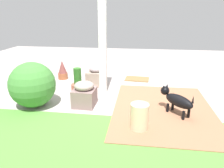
% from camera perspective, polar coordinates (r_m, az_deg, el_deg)
% --- Properties ---
extents(ground_plane, '(12.00, 12.00, 0.00)m').
position_cam_1_polar(ground_plane, '(4.60, 2.68, -2.95)').
color(ground_plane, '#ADA29D').
extents(brick_path, '(1.80, 2.40, 0.02)m').
position_cam_1_polar(brick_path, '(4.04, 13.60, -6.57)').
color(brick_path, '#A16A4B').
rests_on(brick_path, ground).
extents(porch_pillar, '(0.15, 0.15, 2.56)m').
position_cam_1_polar(porch_pillar, '(4.38, -2.56, 13.27)').
color(porch_pillar, white).
rests_on(porch_pillar, ground).
extents(stone_planter_nearest, '(0.44, 0.41, 0.48)m').
position_cam_1_polar(stone_planter_nearest, '(5.13, -4.30, 2.02)').
color(stone_planter_nearest, tan).
rests_on(stone_planter_nearest, ground).
extents(stone_planter_mid, '(0.42, 0.44, 0.49)m').
position_cam_1_polar(stone_planter_mid, '(4.04, -7.46, -2.68)').
color(stone_planter_mid, gray).
rests_on(stone_planter_mid, ground).
extents(round_shrub, '(0.85, 0.85, 0.85)m').
position_cam_1_polar(round_shrub, '(4.19, -20.70, -0.20)').
color(round_shrub, '#448739').
rests_on(round_shrub, ground).
extents(terracotta_pot_tall, '(0.31, 0.31, 0.55)m').
position_cam_1_polar(terracotta_pot_tall, '(4.77, -9.20, 0.12)').
color(terracotta_pot_tall, '#B05946').
rests_on(terracotta_pot_tall, ground).
extents(terracotta_pot_spiky, '(0.25, 0.25, 0.50)m').
position_cam_1_polar(terracotta_pot_spiky, '(5.77, -13.22, 3.63)').
color(terracotta_pot_spiky, '#A45937').
rests_on(terracotta_pot_spiky, ground).
extents(terracotta_pot_broad, '(0.42, 0.42, 0.46)m').
position_cam_1_polar(terracotta_pot_broad, '(5.36, -18.46, 2.28)').
color(terracotta_pot_broad, '#A84D31').
rests_on(terracotta_pot_broad, ground).
extents(dog, '(0.55, 0.61, 0.48)m').
position_cam_1_polar(dog, '(3.81, 17.07, -4.10)').
color(dog, black).
rests_on(dog, ground).
extents(ceramic_urn, '(0.28, 0.28, 0.42)m').
position_cam_1_polar(ceramic_urn, '(3.26, 7.41, -8.77)').
color(ceramic_urn, beige).
rests_on(ceramic_urn, ground).
extents(doormat, '(0.64, 0.45, 0.03)m').
position_cam_1_polar(doormat, '(5.65, 6.79, 1.36)').
color(doormat, olive).
rests_on(doormat, ground).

